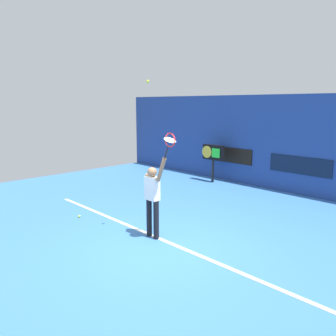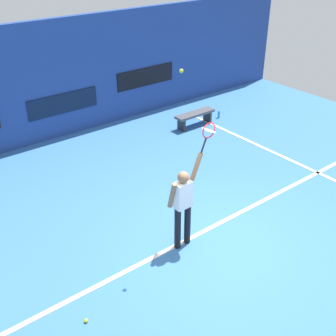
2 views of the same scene
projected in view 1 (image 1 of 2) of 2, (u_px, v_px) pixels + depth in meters
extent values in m
plane|color=#3870B2|center=(157.00, 249.00, 7.44)|extent=(18.00, 18.00, 0.00)
cube|color=navy|center=(303.00, 145.00, 11.64)|extent=(18.00, 0.20, 3.44)
cube|color=#0C1933|center=(300.00, 165.00, 11.68)|extent=(2.20, 0.03, 0.60)
cube|color=black|center=(228.00, 155.00, 13.81)|extent=(2.20, 0.03, 0.60)
cube|color=white|center=(171.00, 243.00, 7.71)|extent=(10.00, 0.10, 0.01)
cylinder|color=black|center=(149.00, 217.00, 8.09)|extent=(0.13, 0.13, 0.92)
cylinder|color=black|center=(156.00, 220.00, 7.91)|extent=(0.13, 0.13, 0.92)
cube|color=white|center=(152.00, 188.00, 7.87)|extent=(0.34, 0.20, 0.55)
sphere|color=#8C6647|center=(152.00, 172.00, 7.79)|extent=(0.22, 0.22, 0.22)
cylinder|color=#8C6647|center=(161.00, 170.00, 7.55)|extent=(0.30, 0.09, 0.57)
cylinder|color=#8C6647|center=(149.00, 185.00, 8.06)|extent=(0.09, 0.23, 0.58)
cylinder|color=black|center=(166.00, 152.00, 7.36)|extent=(0.15, 0.03, 0.29)
torus|color=red|center=(170.00, 140.00, 7.23)|extent=(0.41, 0.02, 0.41)
cylinder|color=silver|center=(170.00, 140.00, 7.23)|extent=(0.25, 0.27, 0.11)
sphere|color=#CCE033|center=(148.00, 81.00, 7.48)|extent=(0.07, 0.07, 0.07)
cylinder|color=black|center=(213.00, 171.00, 13.75)|extent=(0.10, 0.10, 0.90)
cube|color=black|center=(213.00, 152.00, 13.61)|extent=(0.95, 0.18, 0.60)
cylinder|color=gold|center=(207.00, 152.00, 13.71)|extent=(0.48, 0.02, 0.48)
cube|color=#26D833|center=(216.00, 153.00, 13.39)|extent=(0.38, 0.02, 0.36)
sphere|color=#CCE033|center=(79.00, 216.00, 9.48)|extent=(0.07, 0.07, 0.07)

